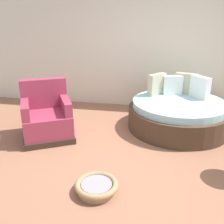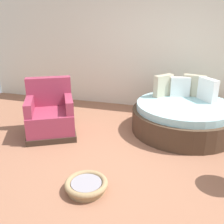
# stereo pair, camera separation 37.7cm
# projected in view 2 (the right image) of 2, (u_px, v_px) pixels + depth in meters

# --- Properties ---
(ground_plane) EXTENTS (8.00, 8.00, 0.02)m
(ground_plane) POSITION_uv_depth(u_px,v_px,m) (124.00, 163.00, 3.57)
(ground_plane) COLOR #936047
(back_wall) EXTENTS (8.00, 0.12, 3.07)m
(back_wall) POSITION_uv_depth(u_px,v_px,m) (155.00, 36.00, 5.27)
(back_wall) COLOR silver
(back_wall) RESTS_ON ground_plane
(round_daybed) EXTENTS (1.79, 1.79, 0.91)m
(round_daybed) POSITION_uv_depth(u_px,v_px,m) (183.00, 116.00, 4.50)
(round_daybed) COLOR #473323
(round_daybed) RESTS_ON ground_plane
(red_armchair) EXTENTS (1.08, 1.08, 0.94)m
(red_armchair) POSITION_uv_depth(u_px,v_px,m) (51.00, 116.00, 4.36)
(red_armchair) COLOR #38281E
(red_armchair) RESTS_ON ground_plane
(pet_basket) EXTENTS (0.51, 0.51, 0.13)m
(pet_basket) POSITION_uv_depth(u_px,v_px,m) (86.00, 185.00, 2.98)
(pet_basket) COLOR #9E7F56
(pet_basket) RESTS_ON ground_plane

